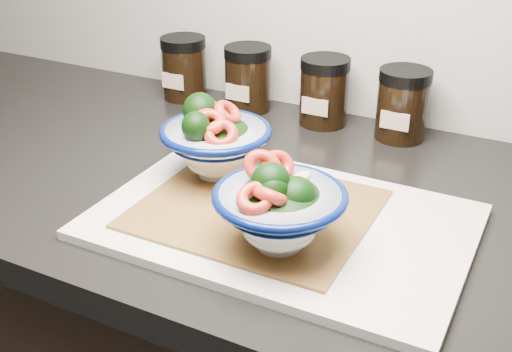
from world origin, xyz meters
The scene contains 9 objects.
countertop centered at (0.00, 1.45, 0.88)m, with size 3.50×0.60×0.04m, color black.
cutting_board centered at (0.06, 1.36, 0.91)m, with size 0.45×0.30×0.01m, color silver.
bamboo_mat centered at (0.03, 1.36, 0.91)m, with size 0.28×0.24×0.00m, color #A27530.
bowl_left centered at (-0.07, 1.42, 0.96)m, with size 0.15×0.15×0.11m.
bowl_right centered at (0.09, 1.30, 0.96)m, with size 0.15×0.15×0.11m.
spice_jar_a centered at (-0.29, 1.69, 0.96)m, with size 0.08×0.08×0.11m.
spice_jar_b centered at (-0.16, 1.69, 0.96)m, with size 0.08×0.08×0.11m.
spice_jar_c centered at (-0.02, 1.69, 0.96)m, with size 0.08×0.08×0.11m.
spice_jar_d centered at (0.12, 1.69, 0.96)m, with size 0.08×0.08×0.11m.
Camera 1 is at (0.34, 0.74, 1.32)m, focal length 45.00 mm.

